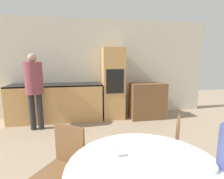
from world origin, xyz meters
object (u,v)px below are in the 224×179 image
(sideboard, at_px, (147,101))
(bowl_near, at_px, (207,167))
(chair_far_left, at_px, (64,163))
(person_standing, at_px, (34,84))
(chair_far_right, at_px, (168,147))
(oven_unit, at_px, (113,83))

(sideboard, bearing_deg, bowl_near, -103.44)
(chair_far_left, height_order, person_standing, person_standing)
(chair_far_right, bearing_deg, chair_far_left, -51.59)
(oven_unit, relative_size, person_standing, 1.10)
(sideboard, height_order, bowl_near, sideboard)
(chair_far_right, xyz_separation_m, bowl_near, (-0.11, -0.79, 0.27))
(sideboard, xyz_separation_m, person_standing, (-2.70, -0.30, 0.57))
(person_standing, height_order, bowl_near, person_standing)
(sideboard, bearing_deg, chair_far_left, -126.93)
(oven_unit, height_order, chair_far_left, oven_unit)
(chair_far_left, distance_m, person_standing, 2.41)
(oven_unit, xyz_separation_m, chair_far_right, (0.23, -2.62, -0.44))
(chair_far_left, height_order, bowl_near, chair_far_left)
(chair_far_left, bearing_deg, oven_unit, 104.74)
(bowl_near, bearing_deg, sideboard, 76.56)
(oven_unit, height_order, sideboard, oven_unit)
(sideboard, distance_m, person_standing, 2.77)
(person_standing, xyz_separation_m, bowl_near, (1.94, -2.89, -0.28))
(person_standing, bearing_deg, bowl_near, -56.12)
(chair_far_right, distance_m, person_standing, 2.98)
(oven_unit, relative_size, chair_far_left, 2.13)
(oven_unit, xyz_separation_m, chair_far_left, (-1.00, -2.74, -0.44))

